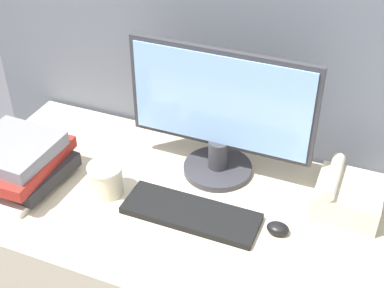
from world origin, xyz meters
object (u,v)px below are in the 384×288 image
(keyboard, at_px, (191,213))
(coffee_cup, at_px, (106,179))
(mouse, at_px, (278,228))
(desk_telephone, at_px, (347,196))
(monitor, at_px, (220,117))
(book_stack, at_px, (20,162))

(keyboard, bearing_deg, coffee_cup, 179.48)
(keyboard, distance_m, mouse, 0.24)
(desk_telephone, bearing_deg, monitor, 175.79)
(keyboard, bearing_deg, monitor, 89.99)
(coffee_cup, height_order, desk_telephone, desk_telephone)
(monitor, relative_size, desk_telephone, 3.06)
(desk_telephone, bearing_deg, coffee_cup, -163.94)
(mouse, height_order, desk_telephone, desk_telephone)
(mouse, height_order, book_stack, book_stack)
(monitor, relative_size, book_stack, 1.82)
(monitor, distance_m, book_stack, 0.60)
(monitor, bearing_deg, keyboard, -90.01)
(mouse, xyz_separation_m, coffee_cup, (-0.50, -0.03, 0.03))
(monitor, bearing_deg, coffee_cup, -140.65)
(mouse, distance_m, coffee_cup, 0.50)
(book_stack, relative_size, desk_telephone, 1.68)
(mouse, xyz_separation_m, book_stack, (-0.76, -0.07, 0.06))
(coffee_cup, bearing_deg, monitor, 39.35)
(mouse, distance_m, book_stack, 0.77)
(coffee_cup, bearing_deg, keyboard, -0.52)
(keyboard, distance_m, desk_telephone, 0.44)
(mouse, relative_size, coffee_cup, 0.60)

